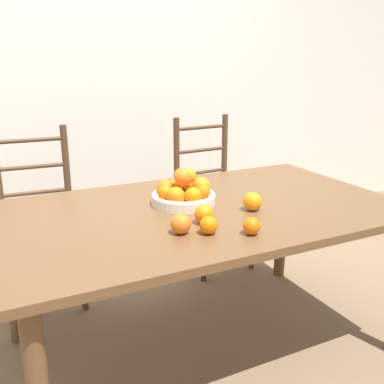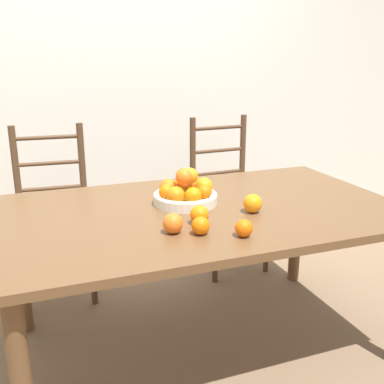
# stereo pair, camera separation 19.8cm
# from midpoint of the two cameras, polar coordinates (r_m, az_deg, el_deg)

# --- Properties ---
(ground_plane) EXTENTS (12.00, 12.00, 0.00)m
(ground_plane) POSITION_cam_midpoint_polar(r_m,az_deg,el_deg) (2.37, 3.85, -18.93)
(ground_plane) COLOR #7F664C
(wall_back) EXTENTS (8.00, 0.06, 2.60)m
(wall_back) POSITION_cam_midpoint_polar(r_m,az_deg,el_deg) (3.41, -6.92, 15.25)
(wall_back) COLOR silver
(wall_back) RESTS_ON ground_plane
(dining_table) EXTENTS (1.79, 1.07, 0.73)m
(dining_table) POSITION_cam_midpoint_polar(r_m,az_deg,el_deg) (2.06, 4.19, -4.11)
(dining_table) COLOR brown
(dining_table) RESTS_ON ground_plane
(fruit_bowl) EXTENTS (0.30, 0.30, 0.17)m
(fruit_bowl) POSITION_cam_midpoint_polar(r_m,az_deg,el_deg) (2.07, 1.90, -0.10)
(fruit_bowl) COLOR silver
(fruit_bowl) RESTS_ON dining_table
(orange_loose_0) EXTENTS (0.08, 0.08, 0.08)m
(orange_loose_0) POSITION_cam_midpoint_polar(r_m,az_deg,el_deg) (1.83, 4.06, -2.94)
(orange_loose_0) COLOR orange
(orange_loose_0) RESTS_ON dining_table
(orange_loose_1) EXTENTS (0.07, 0.07, 0.07)m
(orange_loose_1) POSITION_cam_midpoint_polar(r_m,az_deg,el_deg) (1.72, 4.41, -4.35)
(orange_loose_1) COLOR orange
(orange_loose_1) RESTS_ON dining_table
(orange_loose_2) EXTENTS (0.08, 0.08, 0.08)m
(orange_loose_2) POSITION_cam_midpoint_polar(r_m,az_deg,el_deg) (1.99, 10.57, -1.48)
(orange_loose_2) COLOR orange
(orange_loose_2) RESTS_ON dining_table
(orange_loose_3) EXTENTS (0.07, 0.07, 0.07)m
(orange_loose_3) POSITION_cam_midpoint_polar(r_m,az_deg,el_deg) (1.72, 9.91, -4.61)
(orange_loose_3) COLOR orange
(orange_loose_3) RESTS_ON dining_table
(orange_loose_4) EXTENTS (0.08, 0.08, 0.08)m
(orange_loose_4) POSITION_cam_midpoint_polar(r_m,az_deg,el_deg) (1.73, 0.85, -4.06)
(orange_loose_4) COLOR orange
(orange_loose_4) RESTS_ON dining_table
(chair_left) EXTENTS (0.44, 0.42, 1.01)m
(chair_left) POSITION_cam_midpoint_polar(r_m,az_deg,el_deg) (2.74, -15.17, -3.26)
(chair_left) COLOR #513823
(chair_left) RESTS_ON ground_plane
(chair_right) EXTENTS (0.44, 0.42, 1.01)m
(chair_right) POSITION_cam_midpoint_polar(r_m,az_deg,el_deg) (3.03, 6.28, -0.83)
(chair_right) COLOR #513823
(chair_right) RESTS_ON ground_plane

